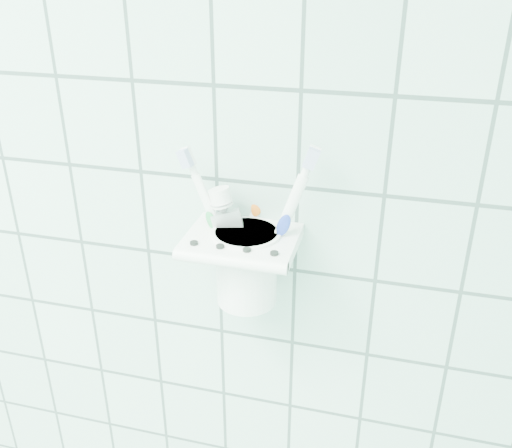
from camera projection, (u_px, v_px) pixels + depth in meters
holder_bracket at (242, 242)px, 0.67m from camera, size 0.13×0.11×0.04m
cup at (247, 263)px, 0.68m from camera, size 0.08×0.08×0.09m
toothbrush_pink at (242, 220)px, 0.67m from camera, size 0.07×0.02×0.19m
toothbrush_blue at (236, 212)px, 0.66m from camera, size 0.04×0.09×0.21m
toothbrush_orange at (255, 219)px, 0.66m from camera, size 0.07×0.02×0.20m
toothpaste_tube at (245, 234)px, 0.67m from camera, size 0.06×0.04×0.14m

